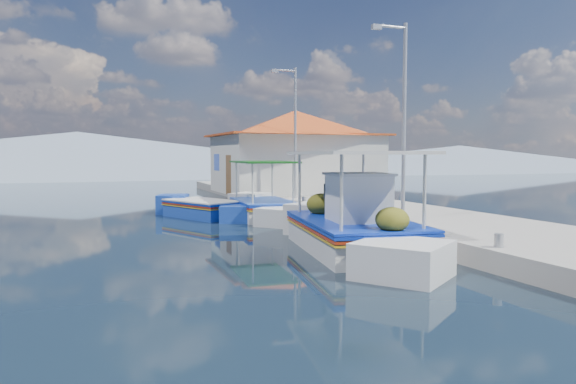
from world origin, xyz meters
name	(u,v)px	position (x,y,z in m)	size (l,w,h in m)	color
ground	(287,257)	(0.00, 0.00, 0.00)	(160.00, 160.00, 0.00)	black
quay	(374,213)	(5.90, 6.00, 0.25)	(5.00, 44.00, 0.50)	gray
bollards	(334,206)	(3.80, 5.25, 0.65)	(0.20, 17.20, 0.30)	#A5A8AD
main_caique	(352,230)	(1.91, 0.26, 0.56)	(3.44, 8.66, 2.89)	silver
caique_green_canopy	(262,209)	(1.99, 7.97, 0.37)	(2.32, 6.70, 2.51)	silver
caique_blue_hull	(203,210)	(-0.13, 9.11, 0.28)	(3.30, 5.37, 1.05)	#1C42AA
harbor_building	(295,150)	(6.20, 15.00, 2.78)	(10.49, 10.49, 4.40)	silver
lamp_post_near	(402,111)	(4.51, 2.00, 3.85)	(1.21, 0.14, 6.00)	#A5A8AD
lamp_post_far	(293,126)	(4.51, 11.00, 3.85)	(1.21, 0.14, 6.00)	#A5A8AD
mountain_ridge	(177,158)	(6.54, 56.00, 2.04)	(171.40, 96.00, 5.50)	slate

